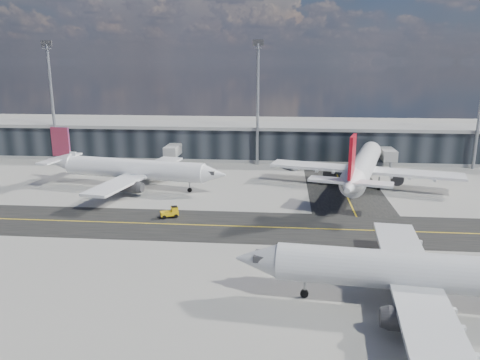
{
  "coord_description": "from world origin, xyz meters",
  "views": [
    {
      "loc": [
        6.01,
        -61.98,
        23.91
      ],
      "look_at": [
        -0.88,
        12.58,
        5.0
      ],
      "focal_mm": 35.0,
      "sensor_mm": 36.0,
      "label": 1
    }
  ],
  "objects": [
    {
      "name": "airliner_af",
      "position": [
        -23.12,
        24.31,
        3.74
      ],
      "size": [
        38.14,
        32.7,
        11.33
      ],
      "rotation": [
        0.0,
        0.0,
        -1.76
      ],
      "color": "white",
      "rests_on": "ground"
    },
    {
      "name": "floodlight_masts",
      "position": [
        0.0,
        48.0,
        15.61
      ],
      "size": [
        102.5,
        0.7,
        28.9
      ],
      "color": "gray",
      "rests_on": "ground"
    },
    {
      "name": "taxiway_lanes",
      "position": [
        3.91,
        10.74,
        0.01
      ],
      "size": [
        180.0,
        63.0,
        0.03
      ],
      "color": "black",
      "rests_on": "ground"
    },
    {
      "name": "ground",
      "position": [
        0.0,
        0.0,
        0.0
      ],
      "size": [
        300.0,
        300.0,
        0.0
      ],
      "primitive_type": "plane",
      "color": "gray",
      "rests_on": "ground"
    },
    {
      "name": "airliner_near",
      "position": [
        20.78,
        -18.26,
        3.81
      ],
      "size": [
        38.91,
        33.22,
        11.52
      ],
      "rotation": [
        0.0,
        0.0,
        1.48
      ],
      "color": "silver",
      "rests_on": "ground"
    },
    {
      "name": "terminal_concourse",
      "position": [
        0.04,
        54.93,
        4.09
      ],
      "size": [
        152.0,
        19.8,
        8.8
      ],
      "color": "black",
      "rests_on": "ground"
    },
    {
      "name": "airliner_redtail",
      "position": [
        21.58,
        28.23,
        4.27
      ],
      "size": [
        37.09,
        43.1,
        12.94
      ],
      "rotation": [
        0.0,
        0.0,
        -0.27
      ],
      "color": "white",
      "rests_on": "ground"
    },
    {
      "name": "baggage_tug",
      "position": [
        -11.36,
        7.17,
        0.87
      ],
      "size": [
        3.07,
        2.3,
        1.74
      ],
      "rotation": [
        0.0,
        0.0,
        -1.17
      ],
      "color": "yellow",
      "rests_on": "ground"
    },
    {
      "name": "service_van",
      "position": [
        7.87,
        44.0,
        0.8
      ],
      "size": [
        5.65,
        6.17,
        1.6
      ],
      "primitive_type": "imported",
      "rotation": [
        0.0,
        0.0,
        0.67
      ],
      "color": "white",
      "rests_on": "ground"
    }
  ]
}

